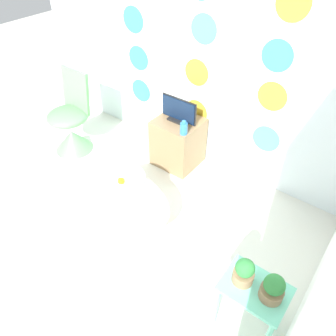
{
  "coord_description": "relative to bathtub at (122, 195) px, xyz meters",
  "views": [
    {
      "loc": [
        1.57,
        -0.51,
        2.28
      ],
      "look_at": [
        0.44,
        0.97,
        0.7
      ],
      "focal_mm": 35.0,
      "sensor_mm": 36.0,
      "label": 1
    }
  ],
  "objects": [
    {
      "name": "potted_plant_right",
      "position": [
        1.45,
        -0.24,
        0.32
      ],
      "size": [
        0.14,
        0.14,
        0.19
      ],
      "color": "#8C6B4C",
      "rests_on": "side_table"
    },
    {
      "name": "tv_cabinet",
      "position": [
        -0.05,
        0.91,
        0.04
      ],
      "size": [
        0.45,
        0.43,
        0.52
      ],
      "color": "#8E704C",
      "rests_on": "ground_plane"
    },
    {
      "name": "rug",
      "position": [
        0.03,
        -0.2,
        -0.22
      ],
      "size": [
        0.97,
        0.9,
        0.01
      ],
      "color": "silver",
      "rests_on": "ground_plane"
    },
    {
      "name": "vase",
      "position": [
        0.13,
        0.75,
        0.36
      ],
      "size": [
        0.07,
        0.07,
        0.14
      ],
      "color": "#2D72B7",
      "rests_on": "tv_cabinet"
    },
    {
      "name": "tv",
      "position": [
        -0.05,
        0.91,
        0.4
      ],
      "size": [
        0.39,
        0.12,
        0.25
      ],
      "color": "black",
      "rests_on": "tv_cabinet"
    },
    {
      "name": "ground_plane",
      "position": [
        -0.01,
        -0.87,
        -0.23
      ],
      "size": [
        12.0,
        12.0,
        0.0
      ],
      "primitive_type": "plane",
      "color": "silver"
    },
    {
      "name": "side_table",
      "position": [
        1.36,
        -0.24,
        0.13
      ],
      "size": [
        0.4,
        0.29,
        0.46
      ],
      "color": "#72D8B7",
      "rests_on": "ground_plane"
    },
    {
      "name": "wall_back_dotted",
      "position": [
        -0.01,
        1.17,
        1.07
      ],
      "size": [
        4.25,
        0.05,
        2.6
      ],
      "color": "white",
      "rests_on": "ground_plane"
    },
    {
      "name": "potted_plant_left",
      "position": [
        1.27,
        -0.24,
        0.32
      ],
      "size": [
        0.13,
        0.13,
        0.19
      ],
      "color": "#8C6B4C",
      "rests_on": "side_table"
    },
    {
      "name": "bathtub",
      "position": [
        0.0,
        0.0,
        0.0
      ],
      "size": [
        1.0,
        0.53,
        0.45
      ],
      "color": "white",
      "rests_on": "ground_plane"
    },
    {
      "name": "rubber_duck",
      "position": [
        0.08,
        -0.06,
        0.26
      ],
      "size": [
        0.06,
        0.06,
        0.07
      ],
      "color": "yellow",
      "rests_on": "bathtub"
    },
    {
      "name": "chair",
      "position": [
        -1.13,
        0.39,
        0.06
      ],
      "size": [
        0.44,
        0.44,
        0.89
      ],
      "color": "#66C166",
      "rests_on": "ground_plane"
    }
  ]
}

